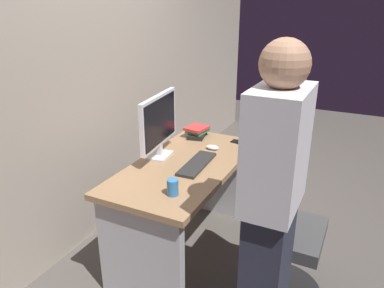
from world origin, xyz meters
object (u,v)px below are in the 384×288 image
office_chair (276,234)px  person_at_desk (272,207)px  book_stack (197,131)px  cup_near_keyboard (173,187)px  desk (186,192)px  mouse (212,147)px  monitor (159,123)px  keyboard (197,164)px  cell_phone (240,142)px

office_chair → person_at_desk: bearing=-174.0°
person_at_desk → book_stack: bearing=41.0°
person_at_desk → cup_near_keyboard: 0.60m
desk → mouse: bearing=-12.3°
monitor → keyboard: 0.39m
desk → book_stack: 0.61m
office_chair → mouse: (0.44, 0.63, 0.31)m
cup_near_keyboard → cell_phone: cup_near_keyboard is taller
cup_near_keyboard → cell_phone: bearing=-4.2°
book_stack → cell_phone: 0.37m
book_stack → mouse: bearing=-132.4°
keyboard → book_stack: bearing=22.3°
monitor → book_stack: (0.50, -0.06, -0.21)m
keyboard → cup_near_keyboard: cup_near_keyboard is taller
desk → office_chair: bearing=-100.3°
keyboard → book_stack: (0.52, 0.25, 0.03)m
cup_near_keyboard → desk: bearing=17.9°
mouse → cup_near_keyboard: cup_near_keyboard is taller
cup_near_keyboard → office_chair: bearing=-60.8°
office_chair → book_stack: bearing=52.9°
keyboard → book_stack: 0.58m
person_at_desk → monitor: 1.10m
book_stack → cell_phone: size_ratio=1.60×
desk → keyboard: 0.25m
desk → person_at_desk: size_ratio=0.81×
monitor → mouse: bearing=-44.1°
mouse → book_stack: (0.21, 0.23, 0.03)m
person_at_desk → mouse: bearing=39.1°
book_stack → monitor: bearing=173.3°
mouse → desk: bearing=167.7°
person_at_desk → cup_near_keyboard: person_at_desk is taller
office_chair → book_stack: office_chair is taller
monitor → mouse: 0.48m
mouse → cell_phone: size_ratio=0.69×
office_chair → cup_near_keyboard: (-0.31, 0.56, 0.34)m
keyboard → book_stack: size_ratio=1.86×
monitor → book_stack: monitor is taller
office_chair → mouse: size_ratio=9.40×
desk → office_chair: office_chair is taller
office_chair → cell_phone: size_ratio=6.53×
person_at_desk → mouse: (0.82, 0.67, -0.10)m
desk → person_at_desk: (-0.51, -0.74, 0.35)m
office_chair → person_at_desk: person_at_desk is taller
desk → person_at_desk: 0.96m
office_chair → cup_near_keyboard: size_ratio=9.62×
office_chair → mouse: office_chair is taller
desk → cell_phone: 0.62m
keyboard → book_stack: book_stack is taller
monitor → keyboard: bearing=-93.1°
mouse → cell_phone: bearing=-32.7°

